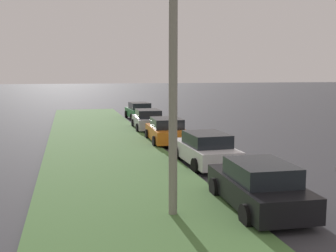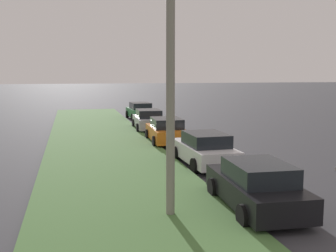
{
  "view_description": "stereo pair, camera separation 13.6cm",
  "coord_description": "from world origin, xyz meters",
  "px_view_note": "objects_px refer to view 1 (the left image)",
  "views": [
    {
      "loc": [
        -4.41,
        7.95,
        4.06
      ],
      "look_at": [
        17.78,
        2.44,
        1.03
      ],
      "focal_mm": 43.19,
      "sensor_mm": 36.0,
      "label": 1
    },
    {
      "loc": [
        -4.45,
        7.82,
        4.06
      ],
      "look_at": [
        17.78,
        2.44,
        1.03
      ],
      "focal_mm": 43.19,
      "sensor_mm": 36.0,
      "label": 2
    }
  ],
  "objects_px": {
    "parked_car_white": "(205,149)",
    "parked_car_orange": "(166,131)",
    "streetlight": "(186,60)",
    "parked_car_black": "(258,186)",
    "parked_car_green": "(139,111)",
    "parked_car_silver": "(148,120)"
  },
  "relations": [
    {
      "from": "parked_car_silver",
      "to": "streetlight",
      "type": "xyz_separation_m",
      "value": [
        -17.58,
        2.38,
        3.67
      ]
    },
    {
      "from": "parked_car_green",
      "to": "parked_car_black",
      "type": "bearing_deg",
      "value": 176.55
    },
    {
      "from": "parked_car_green",
      "to": "parked_car_white",
      "type": "bearing_deg",
      "value": 177.25
    },
    {
      "from": "parked_car_black",
      "to": "parked_car_orange",
      "type": "xyz_separation_m",
      "value": [
        11.83,
        -0.06,
        0.0
      ]
    },
    {
      "from": "parked_car_orange",
      "to": "parked_car_green",
      "type": "relative_size",
      "value": 1.0
    },
    {
      "from": "parked_car_green",
      "to": "streetlight",
      "type": "xyz_separation_m",
      "value": [
        -24.35,
        2.94,
        3.67
      ]
    },
    {
      "from": "parked_car_green",
      "to": "streetlight",
      "type": "height_order",
      "value": "streetlight"
    },
    {
      "from": "parked_car_silver",
      "to": "parked_car_green",
      "type": "xyz_separation_m",
      "value": [
        6.78,
        -0.56,
        0.0
      ]
    },
    {
      "from": "parked_car_white",
      "to": "streetlight",
      "type": "relative_size",
      "value": 0.58
    },
    {
      "from": "parked_car_silver",
      "to": "parked_car_green",
      "type": "relative_size",
      "value": 1.0
    },
    {
      "from": "parked_car_black",
      "to": "parked_car_white",
      "type": "height_order",
      "value": "same"
    },
    {
      "from": "parked_car_orange",
      "to": "streetlight",
      "type": "distance_m",
      "value": 12.75
    },
    {
      "from": "parked_car_black",
      "to": "parked_car_orange",
      "type": "height_order",
      "value": "same"
    },
    {
      "from": "parked_car_white",
      "to": "parked_car_orange",
      "type": "bearing_deg",
      "value": 1.8
    },
    {
      "from": "parked_car_orange",
      "to": "parked_car_green",
      "type": "bearing_deg",
      "value": -0.22
    },
    {
      "from": "parked_car_orange",
      "to": "parked_car_green",
      "type": "xyz_separation_m",
      "value": [
        12.38,
        -0.58,
        0.0
      ]
    },
    {
      "from": "parked_car_white",
      "to": "parked_car_orange",
      "type": "distance_m",
      "value": 5.97
    },
    {
      "from": "parked_car_silver",
      "to": "parked_car_green",
      "type": "bearing_deg",
      "value": -2.32
    },
    {
      "from": "streetlight",
      "to": "parked_car_silver",
      "type": "bearing_deg",
      "value": -7.72
    },
    {
      "from": "streetlight",
      "to": "parked_car_black",
      "type": "bearing_deg",
      "value": -86.31
    },
    {
      "from": "parked_car_orange",
      "to": "parked_car_silver",
      "type": "relative_size",
      "value": 1.0
    },
    {
      "from": "parked_car_white",
      "to": "parked_car_orange",
      "type": "xyz_separation_m",
      "value": [
        5.96,
        0.32,
        0.0
      ]
    }
  ]
}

